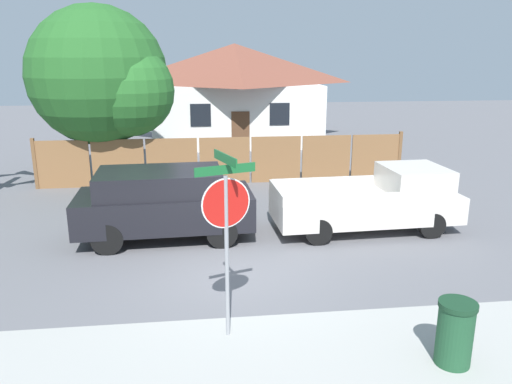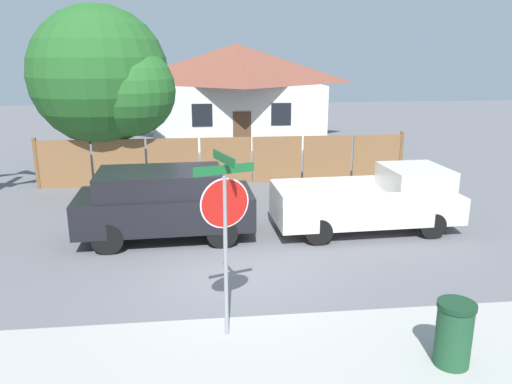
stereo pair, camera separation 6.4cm
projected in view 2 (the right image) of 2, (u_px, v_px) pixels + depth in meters
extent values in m
plane|color=slate|center=(232.00, 272.00, 11.17)|extent=(80.00, 80.00, 0.00)
cube|color=#A3A39E|center=(247.00, 369.00, 7.72)|extent=(36.00, 3.20, 0.01)
cube|color=brown|center=(65.00, 164.00, 18.02)|extent=(1.87, 0.06, 1.75)
cube|color=brown|center=(120.00, 163.00, 18.23)|extent=(1.87, 0.06, 1.75)
cube|color=brown|center=(173.00, 162.00, 18.44)|extent=(1.87, 0.06, 1.75)
cube|color=brown|center=(226.00, 161.00, 18.65)|extent=(1.87, 0.06, 1.75)
cube|color=brown|center=(277.00, 159.00, 18.85)|extent=(1.87, 0.06, 1.75)
cube|color=brown|center=(327.00, 158.00, 19.06)|extent=(1.87, 0.06, 1.75)
cube|color=brown|center=(376.00, 157.00, 19.27)|extent=(1.87, 0.06, 1.75)
cube|color=brown|center=(36.00, 164.00, 17.90)|extent=(0.12, 0.12, 1.85)
cube|color=brown|center=(401.00, 155.00, 19.37)|extent=(0.12, 0.12, 1.85)
cube|color=white|center=(237.00, 112.00, 27.93)|extent=(8.68, 6.92, 3.19)
pyramid|color=brown|center=(236.00, 63.00, 27.22)|extent=(9.37, 7.48, 2.10)
cube|color=black|center=(202.00, 115.00, 24.31)|extent=(1.00, 0.04, 1.10)
cube|color=black|center=(281.00, 114.00, 24.73)|extent=(1.00, 0.04, 1.10)
cube|color=brown|center=(242.00, 132.00, 24.75)|extent=(0.90, 0.04, 2.00)
cylinder|color=brown|center=(106.00, 154.00, 19.08)|extent=(0.40, 0.40, 2.05)
sphere|color=#235B23|center=(99.00, 76.00, 18.31)|extent=(5.07, 5.07, 5.07)
sphere|color=#266326|center=(130.00, 91.00, 17.96)|extent=(3.29, 3.29, 3.29)
cube|color=black|center=(166.00, 209.00, 13.05)|extent=(4.58, 2.19, 0.87)
cube|color=black|center=(160.00, 182.00, 12.83)|extent=(3.22, 1.97, 0.60)
cube|color=black|center=(218.00, 180.00, 13.05)|extent=(0.13, 1.77, 0.50)
cylinder|color=black|center=(217.00, 211.00, 14.21)|extent=(0.78, 0.22, 0.78)
cylinder|color=black|center=(222.00, 233.00, 12.51)|extent=(0.78, 0.22, 0.78)
cylinder|color=black|center=(116.00, 216.00, 13.80)|extent=(0.78, 0.22, 0.78)
cylinder|color=black|center=(108.00, 239.00, 12.10)|extent=(0.78, 0.22, 0.78)
cube|color=silver|center=(365.00, 206.00, 13.66)|extent=(5.08, 2.15, 0.73)
cube|color=silver|center=(415.00, 179.00, 13.67)|extent=(1.67, 1.85, 0.68)
cube|color=silver|center=(326.00, 182.00, 14.28)|extent=(3.14, 0.21, 0.25)
cube|color=silver|center=(347.00, 200.00, 12.52)|extent=(3.14, 0.21, 0.25)
cube|color=silver|center=(277.00, 192.00, 13.17)|extent=(0.16, 1.85, 0.25)
cylinder|color=black|center=(404.00, 206.00, 14.80)|extent=(0.70, 0.22, 0.70)
cylinder|color=black|center=(432.00, 225.00, 13.15)|extent=(0.70, 0.22, 0.70)
cylinder|color=black|center=(302.00, 211.00, 14.34)|extent=(0.70, 0.22, 0.70)
cylinder|color=black|center=(319.00, 232.00, 12.70)|extent=(0.70, 0.22, 0.70)
cylinder|color=gray|center=(226.00, 259.00, 8.31)|extent=(0.07, 0.07, 2.84)
cylinder|color=red|center=(225.00, 203.00, 8.05)|extent=(0.76, 0.27, 0.79)
cylinder|color=white|center=(225.00, 203.00, 8.05)|extent=(0.80, 0.28, 0.84)
cube|color=#19602D|center=(224.00, 170.00, 7.90)|extent=(0.99, 0.35, 0.15)
cube|color=#19602D|center=(224.00, 158.00, 7.85)|extent=(0.32, 0.89, 0.15)
cylinder|color=#1E4C2D|center=(453.00, 336.00, 7.73)|extent=(0.55, 0.55, 0.98)
cylinder|color=#163922|center=(457.00, 305.00, 7.59)|extent=(0.59, 0.59, 0.08)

